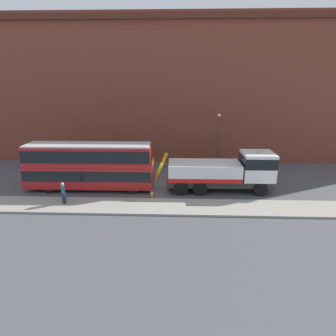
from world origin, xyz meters
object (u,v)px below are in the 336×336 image
(pedestrian_onlooker, at_px, (63,193))
(traffic_cone_near_bus, at_px, (152,194))
(recovery_tow_truck, at_px, (225,171))
(double_decker_bus, at_px, (90,165))
(street_lamp, at_px, (218,136))

(pedestrian_onlooker, height_order, traffic_cone_near_bus, pedestrian_onlooker)
(traffic_cone_near_bus, bearing_deg, pedestrian_onlooker, -165.93)
(recovery_tow_truck, distance_m, double_decker_bus, 11.71)
(recovery_tow_truck, height_order, double_decker_bus, double_decker_bus)
(recovery_tow_truck, distance_m, street_lamp, 7.24)
(traffic_cone_near_bus, bearing_deg, recovery_tow_truck, 16.35)
(traffic_cone_near_bus, bearing_deg, street_lamp, 54.04)
(recovery_tow_truck, xyz_separation_m, traffic_cone_near_bus, (-6.14, -1.80, -1.42))
(recovery_tow_truck, distance_m, traffic_cone_near_bus, 6.56)
(double_decker_bus, bearing_deg, street_lamp, 29.75)
(pedestrian_onlooker, xyz_separation_m, traffic_cone_near_bus, (6.65, 1.67, -0.64))
(double_decker_bus, bearing_deg, traffic_cone_near_bus, -18.61)
(double_decker_bus, xyz_separation_m, pedestrian_onlooker, (-1.09, -3.46, -1.25))
(pedestrian_onlooker, bearing_deg, double_decker_bus, 46.82)
(street_lamp, bearing_deg, pedestrian_onlooker, -141.20)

